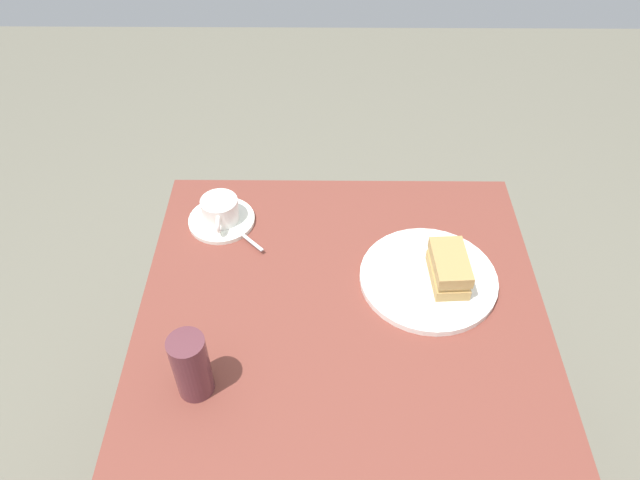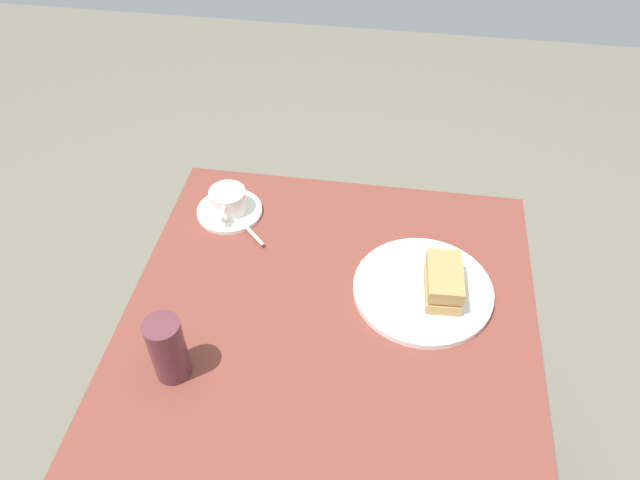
{
  "view_description": "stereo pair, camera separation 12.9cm",
  "coord_description": "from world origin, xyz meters",
  "px_view_note": "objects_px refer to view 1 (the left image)",
  "views": [
    {
      "loc": [
        0.52,
        -0.04,
        1.71
      ],
      "look_at": [
        -0.39,
        -0.05,
        0.79
      ],
      "focal_mm": 34.05,
      "sensor_mm": 36.0,
      "label": 1
    },
    {
      "loc": [
        0.51,
        0.09,
        1.71
      ],
      "look_at": [
        -0.39,
        -0.05,
        0.79
      ],
      "focal_mm": 34.05,
      "sensor_mm": 36.0,
      "label": 2
    }
  ],
  "objects_px": {
    "sandwich_plate": "(428,278)",
    "coffee_cup": "(220,209)",
    "dining_table": "(343,446)",
    "sandwich_front": "(449,268)",
    "spoon": "(243,235)",
    "drinking_glass": "(191,366)",
    "coffee_saucer": "(222,220)"
  },
  "relations": [
    {
      "from": "sandwich_plate",
      "to": "coffee_cup",
      "type": "bearing_deg",
      "value": -111.0
    },
    {
      "from": "dining_table",
      "to": "sandwich_front",
      "type": "relative_size",
      "value": 10.13
    },
    {
      "from": "spoon",
      "to": "drinking_glass",
      "type": "bearing_deg",
      "value": -7.01
    },
    {
      "from": "sandwich_plate",
      "to": "coffee_saucer",
      "type": "bearing_deg",
      "value": -111.18
    },
    {
      "from": "dining_table",
      "to": "sandwich_plate",
      "type": "bearing_deg",
      "value": 149.65
    },
    {
      "from": "sandwich_plate",
      "to": "coffee_cup",
      "type": "relative_size",
      "value": 2.62
    },
    {
      "from": "coffee_saucer",
      "to": "drinking_glass",
      "type": "relative_size",
      "value": 1.08
    },
    {
      "from": "coffee_cup",
      "to": "sandwich_plate",
      "type": "bearing_deg",
      "value": 69.0
    },
    {
      "from": "coffee_cup",
      "to": "spoon",
      "type": "bearing_deg",
      "value": 45.52
    },
    {
      "from": "sandwich_front",
      "to": "dining_table",
      "type": "bearing_deg",
      "value": -35.72
    },
    {
      "from": "coffee_cup",
      "to": "coffee_saucer",
      "type": "bearing_deg",
      "value": -176.55
    },
    {
      "from": "coffee_saucer",
      "to": "sandwich_plate",
      "type": "bearing_deg",
      "value": 68.82
    },
    {
      "from": "sandwich_plate",
      "to": "sandwich_front",
      "type": "distance_m",
      "value": 0.05
    },
    {
      "from": "coffee_saucer",
      "to": "coffee_cup",
      "type": "relative_size",
      "value": 1.39
    },
    {
      "from": "dining_table",
      "to": "sandwich_plate",
      "type": "distance_m",
      "value": 0.37
    },
    {
      "from": "sandwich_plate",
      "to": "drinking_glass",
      "type": "distance_m",
      "value": 0.51
    },
    {
      "from": "dining_table",
      "to": "coffee_saucer",
      "type": "xyz_separation_m",
      "value": [
        -0.48,
        -0.27,
        0.12
      ]
    },
    {
      "from": "spoon",
      "to": "sandwich_front",
      "type": "bearing_deg",
      "value": 73.75
    },
    {
      "from": "sandwich_plate",
      "to": "drinking_glass",
      "type": "xyz_separation_m",
      "value": [
        0.25,
        -0.44,
        0.06
      ]
    },
    {
      "from": "dining_table",
      "to": "spoon",
      "type": "bearing_deg",
      "value": -153.02
    },
    {
      "from": "sandwich_front",
      "to": "coffee_saucer",
      "type": "relative_size",
      "value": 0.83
    },
    {
      "from": "sandwich_plate",
      "to": "spoon",
      "type": "relative_size",
      "value": 3.59
    },
    {
      "from": "coffee_saucer",
      "to": "drinking_glass",
      "type": "bearing_deg",
      "value": 1.06
    },
    {
      "from": "coffee_saucer",
      "to": "coffee_cup",
      "type": "xyz_separation_m",
      "value": [
        0.0,
        0.0,
        0.03
      ]
    },
    {
      "from": "sandwich_plate",
      "to": "coffee_saucer",
      "type": "height_order",
      "value": "sandwich_plate"
    },
    {
      "from": "spoon",
      "to": "coffee_cup",
      "type": "bearing_deg",
      "value": -134.48
    },
    {
      "from": "sandwich_front",
      "to": "coffee_cup",
      "type": "xyz_separation_m",
      "value": [
        -0.18,
        -0.48,
        -0.01
      ]
    },
    {
      "from": "coffee_cup",
      "to": "spoon",
      "type": "height_order",
      "value": "coffee_cup"
    },
    {
      "from": "drinking_glass",
      "to": "sandwich_front",
      "type": "bearing_deg",
      "value": 117.53
    },
    {
      "from": "spoon",
      "to": "drinking_glass",
      "type": "relative_size",
      "value": 0.57
    },
    {
      "from": "sandwich_front",
      "to": "spoon",
      "type": "xyz_separation_m",
      "value": [
        -0.12,
        -0.43,
        -0.03
      ]
    },
    {
      "from": "sandwich_front",
      "to": "coffee_saucer",
      "type": "bearing_deg",
      "value": -110.38
    }
  ]
}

